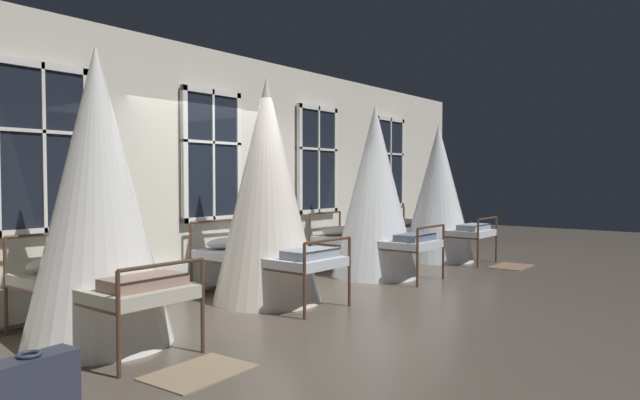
{
  "coord_description": "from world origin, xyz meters",
  "views": [
    {
      "loc": [
        -5.16,
        -4.77,
        1.52
      ],
      "look_at": [
        0.96,
        0.05,
        1.22
      ],
      "focal_mm": 32.14,
      "sensor_mm": 36.0,
      "label": 1
    }
  ],
  "objects_px": {
    "cot_second": "(97,199)",
    "cot_third": "(267,193)",
    "cot_fifth": "(438,194)",
    "suitcase_dark": "(30,392)",
    "cot_fourth": "(375,193)"
  },
  "relations": [
    {
      "from": "cot_second",
      "to": "cot_third",
      "type": "height_order",
      "value": "cot_third"
    },
    {
      "from": "cot_second",
      "to": "cot_fourth",
      "type": "relative_size",
      "value": 1.03
    },
    {
      "from": "cot_third",
      "to": "suitcase_dark",
      "type": "xyz_separation_m",
      "value": [
        -3.52,
        -1.37,
        -1.12
      ]
    },
    {
      "from": "cot_second",
      "to": "cot_fourth",
      "type": "bearing_deg",
      "value": -90.17
    },
    {
      "from": "cot_second",
      "to": "cot_fourth",
      "type": "xyz_separation_m",
      "value": [
        4.63,
        -0.01,
        -0.04
      ]
    },
    {
      "from": "cot_second",
      "to": "suitcase_dark",
      "type": "bearing_deg",
      "value": 136.86
    },
    {
      "from": "cot_third",
      "to": "cot_fourth",
      "type": "distance_m",
      "value": 2.35
    },
    {
      "from": "cot_third",
      "to": "cot_fifth",
      "type": "distance_m",
      "value": 4.57
    },
    {
      "from": "cot_third",
      "to": "cot_fifth",
      "type": "bearing_deg",
      "value": -89.47
    },
    {
      "from": "cot_fourth",
      "to": "cot_fifth",
      "type": "xyz_separation_m",
      "value": [
        2.22,
        0.04,
        -0.07
      ]
    },
    {
      "from": "cot_third",
      "to": "cot_fifth",
      "type": "xyz_separation_m",
      "value": [
        4.57,
        -0.02,
        -0.12
      ]
    },
    {
      "from": "cot_second",
      "to": "cot_fifth",
      "type": "bearing_deg",
      "value": -89.78
    },
    {
      "from": "cot_fourth",
      "to": "suitcase_dark",
      "type": "distance_m",
      "value": 6.1
    },
    {
      "from": "cot_third",
      "to": "cot_second",
      "type": "bearing_deg",
      "value": 92.02
    },
    {
      "from": "cot_second",
      "to": "suitcase_dark",
      "type": "distance_m",
      "value": 2.12
    }
  ]
}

